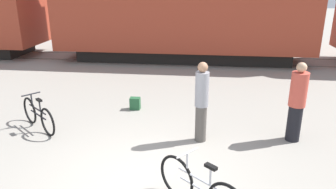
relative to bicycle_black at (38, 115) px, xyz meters
name	(u,v)px	position (x,y,z in m)	size (l,w,h in m)	color
ground_plane	(143,179)	(2.92, -1.83, -0.36)	(80.00, 80.00, 0.00)	gray
rail_near	(181,63)	(2.92, 7.15, -0.36)	(47.75, 0.07, 0.01)	#4C4238
rail_far	(184,56)	(2.92, 8.59, -0.36)	(47.75, 0.07, 0.01)	#4C4238
bicycle_black	(38,115)	(0.00, 0.00, 0.00)	(1.34, 1.10, 0.85)	black
person_in_grey	(202,102)	(3.92, -0.14, 0.57)	(0.30, 0.30, 1.83)	#514C47
person_in_red	(297,103)	(6.01, 0.13, 0.55)	(0.37, 0.37, 1.82)	black
backpack	(135,103)	(2.05, 1.56, -0.19)	(0.28, 0.20, 0.34)	#235633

